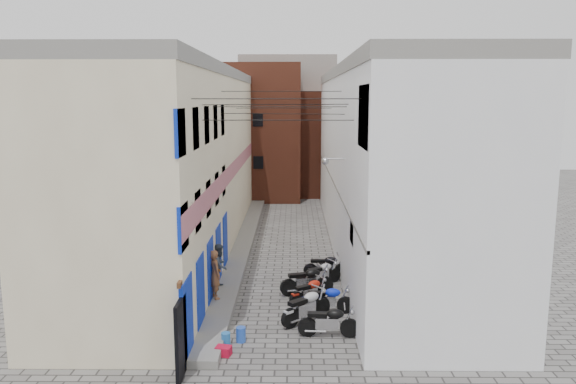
{
  "coord_description": "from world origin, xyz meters",
  "views": [
    {
      "loc": [
        0.52,
        -14.65,
        7.52
      ],
      "look_at": [
        0.24,
        12.31,
        3.0
      ],
      "focal_mm": 35.0,
      "sensor_mm": 36.0,
      "label": 1
    }
  ],
  "objects_px": {
    "motorcycle_c": "(327,298)",
    "water_jug_near": "(226,340)",
    "motorcycle_b": "(306,305)",
    "person_b": "(220,266)",
    "person_a": "(215,274)",
    "motorcycle_e": "(307,279)",
    "motorcycle_d": "(310,290)",
    "motorcycle_g": "(326,265)",
    "water_jug_far": "(241,335)",
    "motorcycle_a": "(329,320)",
    "motorcycle_f": "(322,272)",
    "red_crate": "(223,351)"
  },
  "relations": [
    {
      "from": "motorcycle_g",
      "to": "person_b",
      "type": "distance_m",
      "value": 4.72
    },
    {
      "from": "water_jug_near",
      "to": "water_jug_far",
      "type": "relative_size",
      "value": 0.93
    },
    {
      "from": "motorcycle_d",
      "to": "red_crate",
      "type": "bearing_deg",
      "value": -67.33
    },
    {
      "from": "motorcycle_e",
      "to": "water_jug_near",
      "type": "height_order",
      "value": "motorcycle_e"
    },
    {
      "from": "motorcycle_a",
      "to": "water_jug_near",
      "type": "height_order",
      "value": "motorcycle_a"
    },
    {
      "from": "motorcycle_e",
      "to": "motorcycle_d",
      "type": "bearing_deg",
      "value": -8.93
    },
    {
      "from": "red_crate",
      "to": "motorcycle_c",
      "type": "bearing_deg",
      "value": 45.7
    },
    {
      "from": "motorcycle_d",
      "to": "red_crate",
      "type": "height_order",
      "value": "motorcycle_d"
    },
    {
      "from": "red_crate",
      "to": "person_a",
      "type": "bearing_deg",
      "value": 100.91
    },
    {
      "from": "motorcycle_g",
      "to": "motorcycle_b",
      "type": "bearing_deg",
      "value": -12.79
    },
    {
      "from": "motorcycle_e",
      "to": "motorcycle_a",
      "type": "bearing_deg",
      "value": -5.93
    },
    {
      "from": "motorcycle_d",
      "to": "motorcycle_c",
      "type": "bearing_deg",
      "value": -5.35
    },
    {
      "from": "motorcycle_f",
      "to": "motorcycle_a",
      "type": "bearing_deg",
      "value": -32.21
    },
    {
      "from": "motorcycle_b",
      "to": "motorcycle_f",
      "type": "distance_m",
      "value": 3.97
    },
    {
      "from": "person_b",
      "to": "motorcycle_f",
      "type": "bearing_deg",
      "value": -64.23
    },
    {
      "from": "motorcycle_a",
      "to": "motorcycle_c",
      "type": "xyz_separation_m",
      "value": [
        0.06,
        1.99,
        -0.01
      ]
    },
    {
      "from": "motorcycle_b",
      "to": "person_a",
      "type": "height_order",
      "value": "person_a"
    },
    {
      "from": "motorcycle_a",
      "to": "motorcycle_g",
      "type": "relative_size",
      "value": 1.02
    },
    {
      "from": "motorcycle_f",
      "to": "motorcycle_g",
      "type": "distance_m",
      "value": 0.98
    },
    {
      "from": "water_jug_far",
      "to": "red_crate",
      "type": "relative_size",
      "value": 1.07
    },
    {
      "from": "person_a",
      "to": "motorcycle_g",
      "type": "bearing_deg",
      "value": -79.19
    },
    {
      "from": "motorcycle_b",
      "to": "person_a",
      "type": "relative_size",
      "value": 1.18
    },
    {
      "from": "motorcycle_b",
      "to": "water_jug_near",
      "type": "bearing_deg",
      "value": -94.44
    },
    {
      "from": "motorcycle_a",
      "to": "motorcycle_e",
      "type": "relative_size",
      "value": 0.92
    },
    {
      "from": "motorcycle_a",
      "to": "motorcycle_b",
      "type": "relative_size",
      "value": 0.92
    },
    {
      "from": "motorcycle_a",
      "to": "person_a",
      "type": "xyz_separation_m",
      "value": [
        -3.99,
        2.82,
        0.59
      ]
    },
    {
      "from": "motorcycle_e",
      "to": "person_b",
      "type": "xyz_separation_m",
      "value": [
        -3.39,
        0.13,
        0.49
      ]
    },
    {
      "from": "motorcycle_f",
      "to": "motorcycle_g",
      "type": "height_order",
      "value": "motorcycle_g"
    },
    {
      "from": "motorcycle_b",
      "to": "motorcycle_f",
      "type": "height_order",
      "value": "motorcycle_b"
    },
    {
      "from": "person_b",
      "to": "water_jug_near",
      "type": "distance_m",
      "value": 4.92
    },
    {
      "from": "motorcycle_a",
      "to": "water_jug_far",
      "type": "xyz_separation_m",
      "value": [
        -2.76,
        -0.39,
        -0.33
      ]
    },
    {
      "from": "motorcycle_a",
      "to": "water_jug_far",
      "type": "relative_size",
      "value": 4.14
    },
    {
      "from": "person_a",
      "to": "motorcycle_a",
      "type": "bearing_deg",
      "value": -151.46
    },
    {
      "from": "motorcycle_f",
      "to": "water_jug_near",
      "type": "height_order",
      "value": "motorcycle_f"
    },
    {
      "from": "water_jug_near",
      "to": "motorcycle_f",
      "type": "bearing_deg",
      "value": 61.0
    },
    {
      "from": "motorcycle_c",
      "to": "motorcycle_g",
      "type": "bearing_deg",
      "value": 177.34
    },
    {
      "from": "person_a",
      "to": "motorcycle_f",
      "type": "bearing_deg",
      "value": -86.88
    },
    {
      "from": "motorcycle_c",
      "to": "water_jug_near",
      "type": "xyz_separation_m",
      "value": [
        -3.24,
        -2.72,
        -0.34
      ]
    },
    {
      "from": "motorcycle_b",
      "to": "motorcycle_g",
      "type": "distance_m",
      "value": 4.94
    },
    {
      "from": "red_crate",
      "to": "motorcycle_a",
      "type": "bearing_deg",
      "value": 22.69
    },
    {
      "from": "motorcycle_g",
      "to": "water_jug_near",
      "type": "bearing_deg",
      "value": -28.84
    },
    {
      "from": "motorcycle_a",
      "to": "motorcycle_d",
      "type": "height_order",
      "value": "motorcycle_a"
    },
    {
      "from": "motorcycle_d",
      "to": "water_jug_near",
      "type": "distance_m",
      "value": 4.58
    },
    {
      "from": "person_b",
      "to": "water_jug_far",
      "type": "bearing_deg",
      "value": -153.19
    },
    {
      "from": "motorcycle_c",
      "to": "motorcycle_g",
      "type": "xyz_separation_m",
      "value": [
        0.21,
        4.03,
        -0.01
      ]
    },
    {
      "from": "motorcycle_e",
      "to": "person_b",
      "type": "bearing_deg",
      "value": -106.79
    },
    {
      "from": "motorcycle_b",
      "to": "person_b",
      "type": "distance_m",
      "value": 4.4
    },
    {
      "from": "motorcycle_f",
      "to": "motorcycle_g",
      "type": "bearing_deg",
      "value": 134.55
    },
    {
      "from": "motorcycle_f",
      "to": "motorcycle_e",
      "type": "bearing_deg",
      "value": -60.38
    },
    {
      "from": "motorcycle_a",
      "to": "motorcycle_f",
      "type": "height_order",
      "value": "motorcycle_a"
    }
  ]
}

